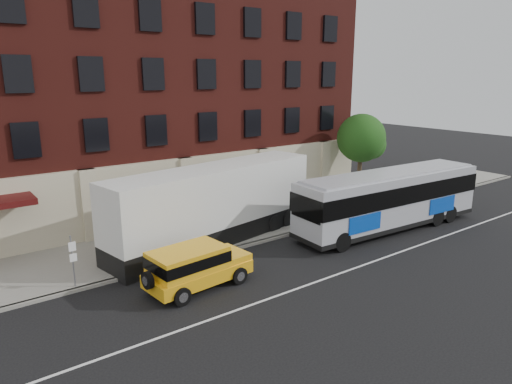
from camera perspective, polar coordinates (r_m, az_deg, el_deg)
ground at (r=20.84m, az=7.41°, el=-11.78°), size 120.00×120.00×0.00m
sidewalk at (r=27.47m, az=-5.71°, el=-5.01°), size 60.00×6.00×0.15m
kerb at (r=25.09m, az=-2.15°, el=-6.85°), size 60.00×0.25×0.15m
lane_line at (r=21.16m, az=6.46°, el=-11.31°), size 60.00×0.12×0.01m
building at (r=33.04m, az=-13.27°, el=11.26°), size 30.00×12.10×15.00m
sign_pole at (r=21.46m, az=-21.68°, el=-7.70°), size 0.30×0.20×2.50m
street_tree at (r=35.44m, az=12.92°, el=6.29°), size 3.60×3.60×6.20m
city_bus at (r=28.80m, az=16.21°, el=-0.69°), size 13.11×3.56×3.55m
yellow_suv at (r=20.48m, az=-7.65°, el=-8.93°), size 5.06×2.52×1.90m
shipping_container at (r=25.47m, az=-5.11°, el=-1.69°), size 13.19×4.83×4.31m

